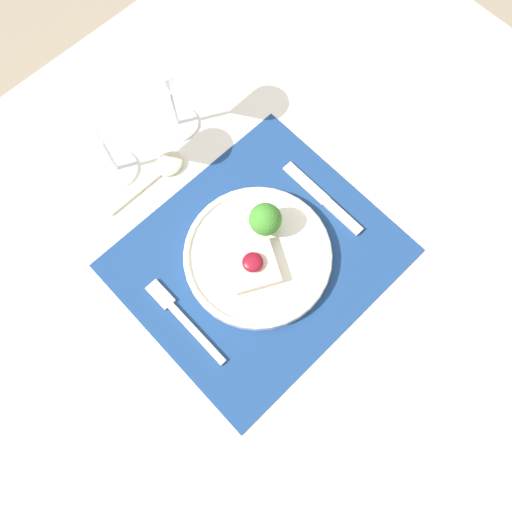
{
  "coord_description": "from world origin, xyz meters",
  "views": [
    {
      "loc": [
        -0.18,
        -0.19,
        1.58
      ],
      "look_at": [
        -0.0,
        -0.0,
        0.79
      ],
      "focal_mm": 35.0,
      "sensor_mm": 36.0,
      "label": 1
    }
  ],
  "objects": [
    {
      "name": "wine_glass_near",
      "position": [
        0.08,
        0.29,
        0.89
      ],
      "size": [
        0.08,
        0.08,
        0.18
      ],
      "color": "white",
      "rests_on": "dining_table"
    },
    {
      "name": "ground_plane",
      "position": [
        0.0,
        0.0,
        0.0
      ],
      "size": [
        8.0,
        8.0,
        0.0
      ],
      "primitive_type": "plane",
      "color": "gray"
    },
    {
      "name": "dining_table",
      "position": [
        0.0,
        0.0,
        0.68
      ],
      "size": [
        1.42,
        1.15,
        0.76
      ],
      "color": "white",
      "rests_on": "ground_plane"
    },
    {
      "name": "placemat",
      "position": [
        0.0,
        0.0,
        0.76
      ],
      "size": [
        0.43,
        0.38,
        0.0
      ],
      "primitive_type": "cube",
      "color": "navy",
      "rests_on": "dining_table"
    },
    {
      "name": "spoon",
      "position": [
        -0.01,
        0.24,
        0.77
      ],
      "size": [
        0.17,
        0.05,
        0.02
      ],
      "rotation": [
        0.0,
        0.0,
        0.05
      ],
      "color": "beige",
      "rests_on": "dining_table"
    },
    {
      "name": "wine_glass_far",
      "position": [
        -0.07,
        0.3,
        0.89
      ],
      "size": [
        0.08,
        0.08,
        0.18
      ],
      "color": "white",
      "rests_on": "dining_table"
    },
    {
      "name": "knife",
      "position": [
        0.16,
        -0.01,
        0.77
      ],
      "size": [
        0.02,
        0.18,
        0.01
      ],
      "rotation": [
        0.0,
        0.0,
        -0.04
      ],
      "color": "beige",
      "rests_on": "placemat"
    },
    {
      "name": "fork",
      "position": [
        -0.16,
        0.01,
        0.77
      ],
      "size": [
        0.02,
        0.18,
        0.01
      ],
      "rotation": [
        0.0,
        0.0,
        -0.05
      ],
      "color": "beige",
      "rests_on": "placemat"
    },
    {
      "name": "dinner_plate",
      "position": [
        -0.0,
        0.0,
        0.78
      ],
      "size": [
        0.25,
        0.25,
        0.08
      ],
      "color": "silver",
      "rests_on": "placemat"
    }
  ]
}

